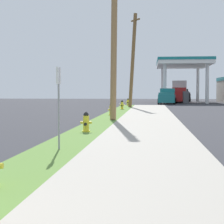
{
  "coord_description": "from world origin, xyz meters",
  "views": [
    {
      "loc": [
        3.14,
        -3.08,
        1.63
      ],
      "look_at": [
        1.41,
        14.55,
        0.69
      ],
      "focal_mm": 63.58,
      "sensor_mm": 36.0,
      "label": 1
    }
  ],
  "objects_px": {
    "car_silver_by_near_pump": "(181,97)",
    "truck_red_at_forecourt": "(180,92)",
    "utility_pole_background": "(133,60)",
    "truck_black_at_far_bay": "(182,96)",
    "fire_hydrant_fifth": "(128,102)",
    "fire_hydrant_second": "(86,123)",
    "street_sign_post": "(59,91)",
    "fire_hydrant_third": "(111,110)",
    "utility_pole_midground": "(114,40)",
    "fire_hydrant_fourth": "(122,105)",
    "truck_teal_on_apron": "(167,97)"
  },
  "relations": [
    {
      "from": "car_silver_by_near_pump",
      "to": "utility_pole_midground",
      "type": "bearing_deg",
      "value": -99.18
    },
    {
      "from": "fire_hydrant_second",
      "to": "truck_red_at_forecourt",
      "type": "height_order",
      "value": "truck_red_at_forecourt"
    },
    {
      "from": "fire_hydrant_third",
      "to": "fire_hydrant_fifth",
      "type": "relative_size",
      "value": 1.0
    },
    {
      "from": "truck_red_at_forecourt",
      "to": "utility_pole_midground",
      "type": "bearing_deg",
      "value": -99.31
    },
    {
      "from": "utility_pole_midground",
      "to": "truck_black_at_far_bay",
      "type": "distance_m",
      "value": 44.26
    },
    {
      "from": "fire_hydrant_fifth",
      "to": "utility_pole_background",
      "type": "height_order",
      "value": "utility_pole_background"
    },
    {
      "from": "fire_hydrant_second",
      "to": "truck_black_at_far_bay",
      "type": "xyz_separation_m",
      "value": [
        7.37,
        50.11,
        0.47
      ]
    },
    {
      "from": "car_silver_by_near_pump",
      "to": "truck_red_at_forecourt",
      "type": "relative_size",
      "value": 0.7
    },
    {
      "from": "fire_hydrant_fourth",
      "to": "truck_teal_on_apron",
      "type": "distance_m",
      "value": 18.54
    },
    {
      "from": "truck_red_at_forecourt",
      "to": "truck_black_at_far_bay",
      "type": "bearing_deg",
      "value": 82.35
    },
    {
      "from": "fire_hydrant_second",
      "to": "street_sign_post",
      "type": "height_order",
      "value": "street_sign_post"
    },
    {
      "from": "utility_pole_background",
      "to": "car_silver_by_near_pump",
      "type": "height_order",
      "value": "utility_pole_background"
    },
    {
      "from": "utility_pole_background",
      "to": "street_sign_post",
      "type": "bearing_deg",
      "value": -91.42
    },
    {
      "from": "street_sign_post",
      "to": "fire_hydrant_third",
      "type": "bearing_deg",
      "value": 90.39
    },
    {
      "from": "utility_pole_background",
      "to": "truck_red_at_forecourt",
      "type": "xyz_separation_m",
      "value": [
        5.79,
        20.9,
        -3.01
      ]
    },
    {
      "from": "car_silver_by_near_pump",
      "to": "truck_red_at_forecourt",
      "type": "bearing_deg",
      "value": -97.32
    },
    {
      "from": "fire_hydrant_fifth",
      "to": "utility_pole_background",
      "type": "bearing_deg",
      "value": -81.31
    },
    {
      "from": "utility_pole_background",
      "to": "fire_hydrant_third",
      "type": "bearing_deg",
      "value": -93.56
    },
    {
      "from": "fire_hydrant_fifth",
      "to": "utility_pole_midground",
      "type": "bearing_deg",
      "value": -88.76
    },
    {
      "from": "fire_hydrant_second",
      "to": "utility_pole_midground",
      "type": "xyz_separation_m",
      "value": [
        0.42,
        6.52,
        3.86
      ]
    },
    {
      "from": "fire_hydrant_second",
      "to": "street_sign_post",
      "type": "relative_size",
      "value": 0.35
    },
    {
      "from": "street_sign_post",
      "to": "fire_hydrant_fourth",
      "type": "bearing_deg",
      "value": 90.04
    },
    {
      "from": "fire_hydrant_fifth",
      "to": "truck_red_at_forecourt",
      "type": "distance_m",
      "value": 17.6
    },
    {
      "from": "car_silver_by_near_pump",
      "to": "truck_teal_on_apron",
      "type": "xyz_separation_m",
      "value": [
        -2.38,
        -9.8,
        0.19
      ]
    },
    {
      "from": "utility_pole_midground",
      "to": "truck_red_at_forecourt",
      "type": "xyz_separation_m",
      "value": [
        6.04,
        36.85,
        -2.81
      ]
    },
    {
      "from": "fire_hydrant_third",
      "to": "fire_hydrant_fifth",
      "type": "bearing_deg",
      "value": 89.77
    },
    {
      "from": "utility_pole_background",
      "to": "truck_black_at_far_bay",
      "type": "relative_size",
      "value": 1.58
    },
    {
      "from": "truck_teal_on_apron",
      "to": "fire_hydrant_fifth",
      "type": "bearing_deg",
      "value": -115.63
    },
    {
      "from": "utility_pole_background",
      "to": "truck_teal_on_apron",
      "type": "bearing_deg",
      "value": 74.82
    },
    {
      "from": "utility_pole_background",
      "to": "street_sign_post",
      "type": "distance_m",
      "value": 26.99
    },
    {
      "from": "fire_hydrant_second",
      "to": "truck_black_at_far_bay",
      "type": "relative_size",
      "value": 0.14
    },
    {
      "from": "fire_hydrant_third",
      "to": "street_sign_post",
      "type": "height_order",
      "value": "street_sign_post"
    },
    {
      "from": "car_silver_by_near_pump",
      "to": "truck_teal_on_apron",
      "type": "distance_m",
      "value": 10.08
    },
    {
      "from": "fire_hydrant_second",
      "to": "utility_pole_background",
      "type": "distance_m",
      "value": 22.84
    },
    {
      "from": "truck_teal_on_apron",
      "to": "truck_black_at_far_bay",
      "type": "relative_size",
      "value": 1.02
    },
    {
      "from": "fire_hydrant_third",
      "to": "street_sign_post",
      "type": "relative_size",
      "value": 0.35
    },
    {
      "from": "fire_hydrant_third",
      "to": "fire_hydrant_fourth",
      "type": "height_order",
      "value": "same"
    },
    {
      "from": "truck_teal_on_apron",
      "to": "fire_hydrant_second",
      "type": "bearing_deg",
      "value": -96.97
    },
    {
      "from": "utility_pole_background",
      "to": "truck_black_at_far_bay",
      "type": "xyz_separation_m",
      "value": [
        6.69,
        27.64,
        -3.59
      ]
    },
    {
      "from": "fire_hydrant_fifth",
      "to": "truck_black_at_far_bay",
      "type": "xyz_separation_m",
      "value": [
        7.39,
        23.07,
        0.47
      ]
    },
    {
      "from": "truck_black_at_far_bay",
      "to": "fire_hydrant_third",
      "type": "bearing_deg",
      "value": -100.57
    },
    {
      "from": "utility_pole_midground",
      "to": "fire_hydrant_fifth",
      "type": "bearing_deg",
      "value": 91.24
    },
    {
      "from": "fire_hydrant_third",
      "to": "truck_red_at_forecourt",
      "type": "height_order",
      "value": "truck_red_at_forecourt"
    },
    {
      "from": "fire_hydrant_fifth",
      "to": "utility_pole_midground",
      "type": "height_order",
      "value": "utility_pole_midground"
    },
    {
      "from": "fire_hydrant_third",
      "to": "utility_pole_midground",
      "type": "distance_m",
      "value": 5.32
    },
    {
      "from": "truck_teal_on_apron",
      "to": "utility_pole_midground",
      "type": "bearing_deg",
      "value": -97.68
    },
    {
      "from": "utility_pole_midground",
      "to": "truck_black_at_far_bay",
      "type": "height_order",
      "value": "utility_pole_midground"
    },
    {
      "from": "fire_hydrant_fifth",
      "to": "car_silver_by_near_pump",
      "type": "xyz_separation_m",
      "value": [
        6.84,
        19.1,
        0.28
      ]
    },
    {
      "from": "truck_black_at_far_bay",
      "to": "fire_hydrant_fifth",
      "type": "bearing_deg",
      "value": -107.76
    },
    {
      "from": "utility_pole_midground",
      "to": "truck_red_at_forecourt",
      "type": "bearing_deg",
      "value": 80.69
    }
  ]
}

